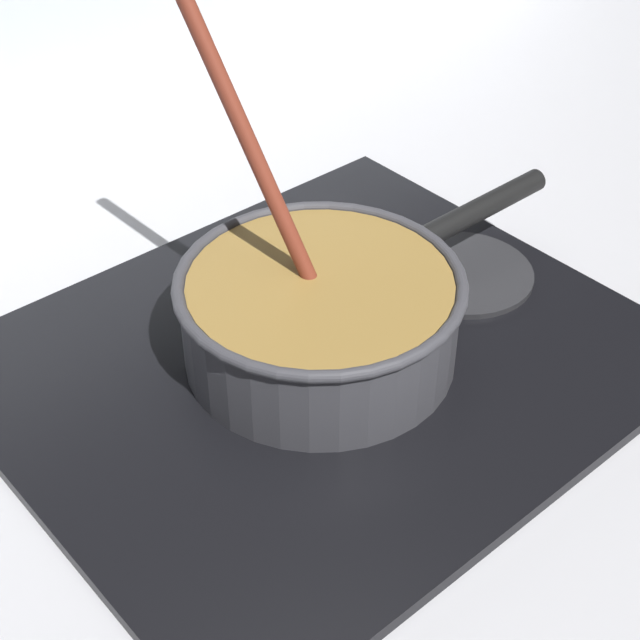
{
  "coord_description": "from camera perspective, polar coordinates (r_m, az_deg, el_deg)",
  "views": [
    {
      "loc": [
        -0.4,
        -0.38,
        0.58
      ],
      "look_at": [
        0.03,
        0.12,
        0.05
      ],
      "focal_mm": 54.71,
      "sensor_mm": 36.0,
      "label": 1
    }
  ],
  "objects": [
    {
      "name": "ground",
      "position": [
        0.81,
        3.88,
        -9.07
      ],
      "size": [
        2.4,
        1.6,
        0.04
      ],
      "primitive_type": "cube",
      "color": "#B7B7BC"
    },
    {
      "name": "hob_plate",
      "position": [
        0.88,
        -0.0,
        -2.39
      ],
      "size": [
        0.56,
        0.48,
        0.01
      ],
      "primitive_type": "cube",
      "color": "black",
      "rests_on": "ground"
    },
    {
      "name": "burner_ring",
      "position": [
        0.87,
        -0.0,
        -1.89
      ],
      "size": [
        0.16,
        0.16,
        0.01
      ],
      "primitive_type": "torus",
      "color": "#592D0C",
      "rests_on": "hob_plate"
    },
    {
      "name": "spare_burner",
      "position": [
        0.98,
        8.29,
        2.73
      ],
      "size": [
        0.14,
        0.14,
        0.01
      ],
      "primitive_type": "cylinder",
      "color": "#262628",
      "rests_on": "hob_plate"
    },
    {
      "name": "cooking_pan",
      "position": [
        0.84,
        0.07,
        0.37
      ],
      "size": [
        0.41,
        0.26,
        0.32
      ],
      "color": "#38383D",
      "rests_on": "hob_plate"
    }
  ]
}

